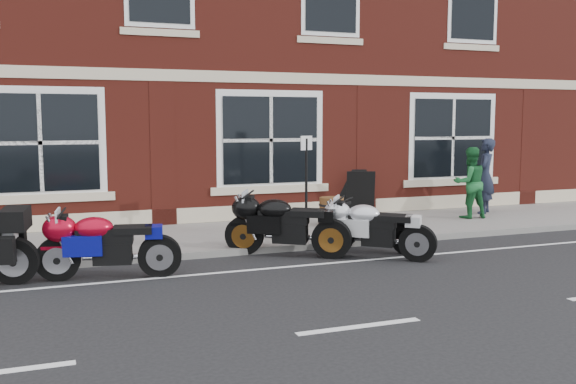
# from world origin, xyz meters

# --- Properties ---
(ground) EXTENTS (80.00, 80.00, 0.00)m
(ground) POSITION_xyz_m (0.00, 0.00, 0.00)
(ground) COLOR black
(ground) RESTS_ON ground
(sidewalk) EXTENTS (30.00, 3.00, 0.12)m
(sidewalk) POSITION_xyz_m (0.00, 3.00, 0.06)
(sidewalk) COLOR slate
(sidewalk) RESTS_ON ground
(kerb) EXTENTS (30.00, 0.16, 0.12)m
(kerb) POSITION_xyz_m (0.00, 1.42, 0.06)
(kerb) COLOR slate
(kerb) RESTS_ON ground
(pub_building) EXTENTS (24.00, 12.00, 12.00)m
(pub_building) POSITION_xyz_m (0.00, 10.50, 6.00)
(pub_building) COLOR maroon
(pub_building) RESTS_ON ground
(moto_sport_red) EXTENTS (2.17, 0.57, 0.99)m
(moto_sport_red) POSITION_xyz_m (-2.59, 0.45, 0.57)
(moto_sport_red) COLOR black
(moto_sport_red) RESTS_ON ground
(moto_sport_black) EXTENTS (2.00, 1.41, 1.04)m
(moto_sport_black) POSITION_xyz_m (0.56, 1.03, 0.60)
(moto_sport_black) COLOR black
(moto_sport_black) RESTS_ON ground
(moto_sport_silver) EXTENTS (1.68, 1.52, 0.96)m
(moto_sport_silver) POSITION_xyz_m (1.97, 0.32, 0.55)
(moto_sport_silver) COLOR black
(moto_sport_silver) RESTS_ON ground
(moto_naked_black) EXTENTS (1.17, 1.63, 0.85)m
(moto_naked_black) POSITION_xyz_m (2.29, 0.97, 0.49)
(moto_naked_black) COLOR black
(moto_naked_black) RESTS_ON ground
(pedestrian_left) EXTENTS (0.80, 0.79, 1.86)m
(pedestrian_left) POSITION_xyz_m (6.79, 3.50, 1.05)
(pedestrian_left) COLOR #1A1F2F
(pedestrian_left) RESTS_ON sidewalk
(pedestrian_right) EXTENTS (0.88, 0.71, 1.68)m
(pedestrian_right) POSITION_xyz_m (5.95, 2.97, 0.96)
(pedestrian_right) COLOR #1B5E2C
(pedestrian_right) RESTS_ON sidewalk
(a_board_sign) EXTENTS (0.79, 0.67, 1.12)m
(a_board_sign) POSITION_xyz_m (3.59, 4.20, 0.68)
(a_board_sign) COLOR black
(a_board_sign) RESTS_ON sidewalk
(barrel_planter) EXTENTS (0.56, 0.56, 0.62)m
(barrel_planter) POSITION_xyz_m (2.44, 3.14, 0.43)
(barrel_planter) COLOR #553616
(barrel_planter) RESTS_ON sidewalk
(parking_sign) EXTENTS (0.27, 0.11, 2.00)m
(parking_sign) POSITION_xyz_m (1.45, 2.20, 1.28)
(parking_sign) COLOR black
(parking_sign) RESTS_ON sidewalk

